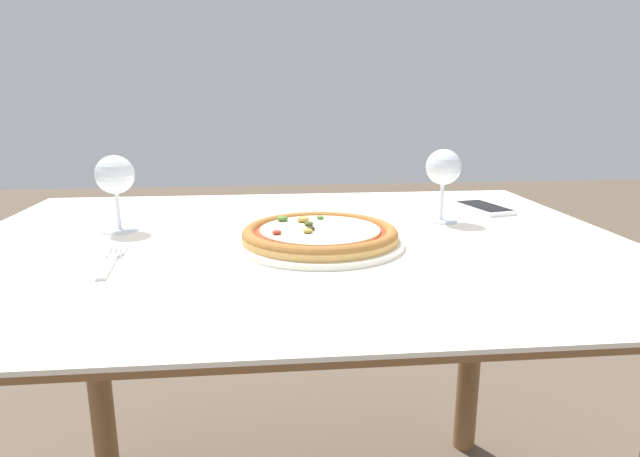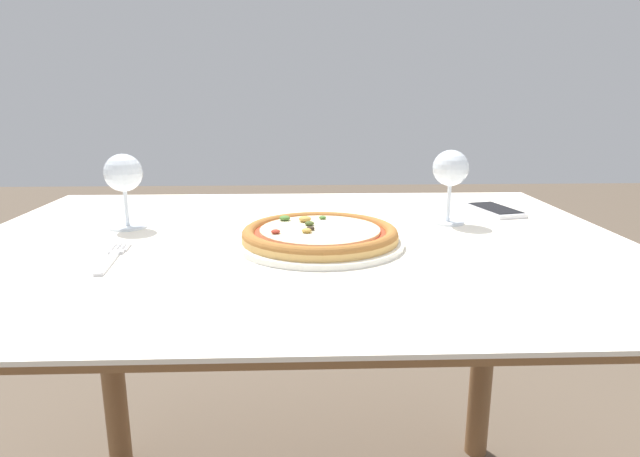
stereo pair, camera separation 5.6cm
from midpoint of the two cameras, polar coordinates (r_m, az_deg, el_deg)
name	(u,v)px [view 2 (the right image)]	position (r m, az deg, el deg)	size (l,w,h in m)	color
dining_table	(298,286)	(1.01, -0.81, -6.16)	(1.21, 0.92, 0.72)	brown
pizza_plate	(320,236)	(0.93, 1.72, -0.78)	(0.29, 0.29, 0.04)	white
fork	(112,257)	(0.91, -19.63, -2.90)	(0.04, 0.17, 0.00)	silver
wine_glass_far_left	(124,176)	(1.10, -18.86, 5.31)	(0.08, 0.08, 0.15)	silver
wine_glass_far_right	(451,171)	(1.12, 15.17, 5.95)	(0.07, 0.07, 0.15)	silver
cell_phone	(495,210)	(1.27, 19.37, 1.87)	(0.10, 0.16, 0.01)	white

